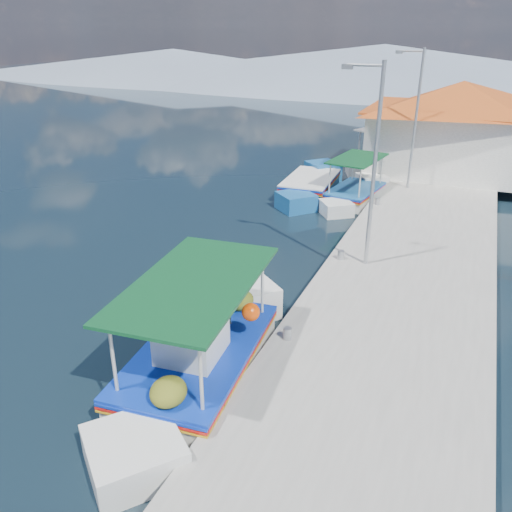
% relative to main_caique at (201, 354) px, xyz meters
% --- Properties ---
extents(ground, '(160.00, 160.00, 0.00)m').
position_rel_main_caique_xyz_m(ground, '(-2.22, 4.39, -0.52)').
color(ground, black).
rests_on(ground, ground).
extents(quay, '(5.00, 44.00, 0.50)m').
position_rel_main_caique_xyz_m(quay, '(3.68, 10.39, -0.27)').
color(quay, '#A3A099').
rests_on(quay, ground).
extents(bollards, '(0.20, 17.20, 0.30)m').
position_rel_main_caique_xyz_m(bollards, '(1.58, 9.64, 0.13)').
color(bollards, '#A5A8AD').
rests_on(bollards, quay).
extents(main_caique, '(2.82, 8.11, 2.68)m').
position_rel_main_caique_xyz_m(main_caique, '(0.00, 0.00, 0.00)').
color(main_caique, white).
rests_on(main_caique, ground).
extents(caique_green_canopy, '(2.33, 5.87, 2.22)m').
position_rel_main_caique_xyz_m(caique_green_canopy, '(0.26, 14.04, -0.19)').
color(caique_green_canopy, white).
rests_on(caique_green_canopy, ground).
extents(caique_blue_hull, '(2.27, 6.93, 1.23)m').
position_rel_main_caique_xyz_m(caique_blue_hull, '(-1.92, 14.34, -0.18)').
color(caique_blue_hull, '#185694').
rests_on(caique_blue_hull, ground).
extents(caique_far, '(3.82, 6.36, 2.43)m').
position_rel_main_caique_xyz_m(caique_far, '(0.45, 20.86, -0.07)').
color(caique_far, white).
rests_on(caique_far, ground).
extents(harbor_building, '(10.49, 10.49, 4.40)m').
position_rel_main_caique_xyz_m(harbor_building, '(3.97, 19.39, 2.26)').
color(harbor_building, white).
rests_on(harbor_building, quay).
extents(lamp_post_near, '(1.21, 0.14, 6.00)m').
position_rel_main_caique_xyz_m(lamp_post_near, '(2.28, 6.39, 3.34)').
color(lamp_post_near, '#A5A8AD').
rests_on(lamp_post_near, quay).
extents(lamp_post_far, '(1.21, 0.14, 6.00)m').
position_rel_main_caique_xyz_m(lamp_post_far, '(2.28, 15.39, 3.34)').
color(lamp_post_far, '#A5A8AD').
rests_on(lamp_post_far, quay).
extents(mountain_ridge, '(171.40, 96.00, 5.50)m').
position_rel_main_caique_xyz_m(mountain_ridge, '(4.32, 60.39, 1.52)').
color(mountain_ridge, gray).
rests_on(mountain_ridge, ground).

